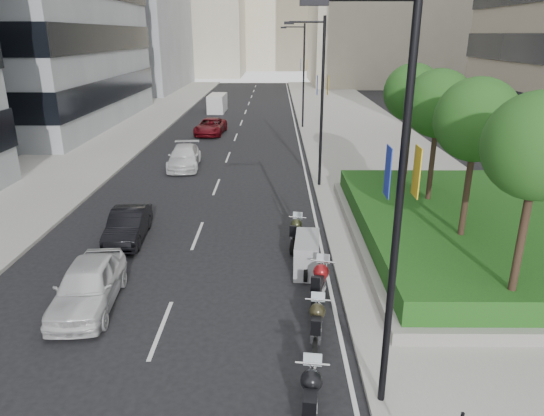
{
  "coord_description": "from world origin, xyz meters",
  "views": [
    {
      "loc": [
        1.84,
        -8.1,
        8.12
      ],
      "look_at": [
        1.71,
        8.92,
        2.0
      ],
      "focal_mm": 32.0,
      "sensor_mm": 36.0,
      "label": 1
    }
  ],
  "objects_px": {
    "lamp_post_1": "(319,95)",
    "delivery_van": "(217,104)",
    "car_a": "(88,285)",
    "car_b": "(128,225)",
    "motorcycle_5": "(307,254)",
    "motorcycle_3": "(317,324)",
    "motorcycle_6": "(296,233)",
    "car_c": "(184,157)",
    "lamp_post_0": "(392,198)",
    "lamp_post_2": "(302,71)",
    "car_d": "(210,127)",
    "motorcycle_2": "(311,399)",
    "motorcycle_4": "(320,284)"
  },
  "relations": [
    {
      "from": "lamp_post_1",
      "to": "delivery_van",
      "type": "distance_m",
      "value": 29.57
    },
    {
      "from": "car_a",
      "to": "delivery_van",
      "type": "height_order",
      "value": "delivery_van"
    },
    {
      "from": "delivery_van",
      "to": "car_b",
      "type": "bearing_deg",
      "value": -88.05
    },
    {
      "from": "motorcycle_5",
      "to": "motorcycle_3",
      "type": "bearing_deg",
      "value": -174.61
    },
    {
      "from": "car_a",
      "to": "motorcycle_6",
      "type": "bearing_deg",
      "value": 30.37
    },
    {
      "from": "motorcycle_5",
      "to": "car_c",
      "type": "height_order",
      "value": "car_c"
    },
    {
      "from": "lamp_post_0",
      "to": "car_b",
      "type": "xyz_separation_m",
      "value": [
        -8.43,
        9.53,
        -4.43
      ]
    },
    {
      "from": "lamp_post_2",
      "to": "car_d",
      "type": "height_order",
      "value": "lamp_post_2"
    },
    {
      "from": "lamp_post_1",
      "to": "motorcycle_3",
      "type": "relative_size",
      "value": 4.16
    },
    {
      "from": "lamp_post_0",
      "to": "car_a",
      "type": "height_order",
      "value": "lamp_post_0"
    },
    {
      "from": "motorcycle_2",
      "to": "delivery_van",
      "type": "distance_m",
      "value": 46.06
    },
    {
      "from": "lamp_post_0",
      "to": "car_c",
      "type": "height_order",
      "value": "lamp_post_0"
    },
    {
      "from": "motorcycle_3",
      "to": "delivery_van",
      "type": "distance_m",
      "value": 43.2
    },
    {
      "from": "lamp_post_2",
      "to": "delivery_van",
      "type": "height_order",
      "value": "lamp_post_2"
    },
    {
      "from": "motorcycle_4",
      "to": "motorcycle_6",
      "type": "relative_size",
      "value": 1.09
    },
    {
      "from": "motorcycle_4",
      "to": "car_d",
      "type": "relative_size",
      "value": 0.48
    },
    {
      "from": "lamp_post_0",
      "to": "delivery_van",
      "type": "xyz_separation_m",
      "value": [
        -8.75,
        44.93,
        -4.19
      ]
    },
    {
      "from": "motorcycle_4",
      "to": "motorcycle_5",
      "type": "height_order",
      "value": "motorcycle_5"
    },
    {
      "from": "lamp_post_0",
      "to": "lamp_post_1",
      "type": "distance_m",
      "value": 17.0
    },
    {
      "from": "motorcycle_6",
      "to": "car_a",
      "type": "height_order",
      "value": "car_a"
    },
    {
      "from": "motorcycle_4",
      "to": "delivery_van",
      "type": "distance_m",
      "value": 41.09
    },
    {
      "from": "motorcycle_4",
      "to": "delivery_van",
      "type": "relative_size",
      "value": 0.52
    },
    {
      "from": "lamp_post_0",
      "to": "car_c",
      "type": "bearing_deg",
      "value": 111.04
    },
    {
      "from": "motorcycle_5",
      "to": "motorcycle_6",
      "type": "relative_size",
      "value": 1.03
    },
    {
      "from": "motorcycle_5",
      "to": "motorcycle_6",
      "type": "xyz_separation_m",
      "value": [
        -0.32,
        2.17,
        -0.06
      ]
    },
    {
      "from": "motorcycle_2",
      "to": "motorcycle_4",
      "type": "height_order",
      "value": "motorcycle_4"
    },
    {
      "from": "motorcycle_3",
      "to": "car_d",
      "type": "xyz_separation_m",
      "value": [
        -6.73,
        29.8,
        0.1
      ]
    },
    {
      "from": "lamp_post_0",
      "to": "lamp_post_1",
      "type": "height_order",
      "value": "same"
    },
    {
      "from": "motorcycle_3",
      "to": "motorcycle_5",
      "type": "relative_size",
      "value": 0.98
    },
    {
      "from": "motorcycle_4",
      "to": "car_c",
      "type": "bearing_deg",
      "value": 37.86
    },
    {
      "from": "motorcycle_6",
      "to": "car_a",
      "type": "relative_size",
      "value": 0.5
    },
    {
      "from": "lamp_post_0",
      "to": "delivery_van",
      "type": "distance_m",
      "value": 45.97
    },
    {
      "from": "motorcycle_2",
      "to": "car_c",
      "type": "height_order",
      "value": "car_c"
    },
    {
      "from": "lamp_post_2",
      "to": "motorcycle_3",
      "type": "distance_m",
      "value": 32.93
    },
    {
      "from": "motorcycle_6",
      "to": "car_d",
      "type": "bearing_deg",
      "value": 26.24
    },
    {
      "from": "lamp_post_1",
      "to": "motorcycle_5",
      "type": "bearing_deg",
      "value": -96.51
    },
    {
      "from": "lamp_post_0",
      "to": "motorcycle_6",
      "type": "bearing_deg",
      "value": 99.46
    },
    {
      "from": "motorcycle_3",
      "to": "car_a",
      "type": "xyz_separation_m",
      "value": [
        -7.0,
        1.88,
        0.16
      ]
    },
    {
      "from": "delivery_van",
      "to": "lamp_post_1",
      "type": "bearing_deg",
      "value": -71.17
    },
    {
      "from": "lamp_post_0",
      "to": "car_d",
      "type": "distance_m",
      "value": 33.45
    },
    {
      "from": "motorcycle_5",
      "to": "car_a",
      "type": "height_order",
      "value": "car_a"
    },
    {
      "from": "motorcycle_4",
      "to": "delivery_van",
      "type": "xyz_separation_m",
      "value": [
        -7.86,
        40.33,
        0.24
      ]
    },
    {
      "from": "lamp_post_0",
      "to": "car_d",
      "type": "bearing_deg",
      "value": 103.76
    },
    {
      "from": "motorcycle_4",
      "to": "car_b",
      "type": "height_order",
      "value": "car_b"
    },
    {
      "from": "lamp_post_1",
      "to": "car_d",
      "type": "distance_m",
      "value": 17.68
    },
    {
      "from": "lamp_post_0",
      "to": "car_c",
      "type": "distance_m",
      "value": 23.19
    },
    {
      "from": "car_a",
      "to": "motorcycle_5",
      "type": "bearing_deg",
      "value": 15.06
    },
    {
      "from": "car_c",
      "to": "car_d",
      "type": "xyz_separation_m",
      "value": [
        0.29,
        10.95,
        -0.01
      ]
    },
    {
      "from": "motorcycle_2",
      "to": "car_d",
      "type": "relative_size",
      "value": 0.48
    },
    {
      "from": "car_b",
      "to": "car_a",
      "type": "bearing_deg",
      "value": -91.0
    }
  ]
}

